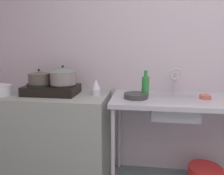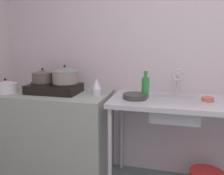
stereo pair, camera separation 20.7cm
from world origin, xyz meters
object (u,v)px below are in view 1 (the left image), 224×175
(bottle_by_sink, at_px, (145,86))
(sink_basin, at_px, (174,107))
(pot_on_left_burner, at_px, (39,77))
(pot_on_right_burner, at_px, (63,76))
(faucet, at_px, (175,76))
(small_bowl_on_drainboard, at_px, (205,97))
(pot_beside_stove, at_px, (0,89))
(frying_pan, at_px, (136,96))
(percolator, at_px, (96,87))
(stove, at_px, (52,89))

(bottle_by_sink, bearing_deg, sink_basin, -5.27)
(sink_basin, bearing_deg, pot_on_left_burner, 179.48)
(pot_on_right_burner, height_order, faucet, pot_on_right_burner)
(pot_on_left_burner, bearing_deg, small_bowl_on_drainboard, 0.45)
(pot_beside_stove, height_order, frying_pan, pot_beside_stove)
(small_bowl_on_drainboard, distance_m, bottle_by_sink, 0.54)
(pot_on_left_burner, height_order, faucet, faucet)
(percolator, bearing_deg, pot_on_right_burner, -179.10)
(pot_on_left_burner, bearing_deg, frying_pan, -3.09)
(small_bowl_on_drainboard, bearing_deg, pot_on_right_burner, -179.47)
(pot_beside_stove, bearing_deg, faucet, 9.34)
(bottle_by_sink, bearing_deg, stove, -179.23)
(percolator, height_order, frying_pan, percolator)
(stove, height_order, percolator, percolator)
(pot_on_left_burner, relative_size, pot_beside_stove, 0.93)
(stove, xyz_separation_m, frying_pan, (0.82, -0.05, -0.03))
(pot_on_right_burner, relative_size, bottle_by_sink, 1.03)
(pot_on_left_burner, relative_size, bottle_by_sink, 0.85)
(sink_basin, bearing_deg, pot_beside_stove, -176.43)
(faucet, xyz_separation_m, bottle_by_sink, (-0.28, -0.15, -0.07))
(small_bowl_on_drainboard, bearing_deg, sink_basin, -175.04)
(percolator, bearing_deg, stove, -179.35)
(pot_on_right_burner, bearing_deg, stove, 180.00)
(pot_on_right_burner, relative_size, percolator, 1.61)
(faucet, height_order, frying_pan, faucet)
(pot_on_right_burner, relative_size, sink_basin, 0.62)
(pot_on_left_burner, height_order, sink_basin, pot_on_left_burner)
(pot_on_left_burner, bearing_deg, pot_on_right_burner, -0.00)
(bottle_by_sink, bearing_deg, pot_on_right_burner, -179.11)
(percolator, distance_m, bottle_by_sink, 0.46)
(small_bowl_on_drainboard, bearing_deg, bottle_by_sink, 179.99)
(percolator, relative_size, frying_pan, 0.73)
(pot_on_left_burner, distance_m, sink_basin, 1.31)
(pot_on_left_burner, xyz_separation_m, faucet, (1.31, 0.16, 0.01))
(pot_on_left_burner, distance_m, pot_on_right_burner, 0.24)
(small_bowl_on_drainboard, bearing_deg, faucet, 149.37)
(stove, distance_m, faucet, 1.20)
(percolator, bearing_deg, small_bowl_on_drainboard, 0.41)
(stove, height_order, pot_beside_stove, pot_beside_stove)
(pot_on_right_burner, bearing_deg, small_bowl_on_drainboard, 0.53)
(frying_pan, relative_size, small_bowl_on_drainboard, 2.15)
(pot_on_left_burner, bearing_deg, stove, 0.00)
(faucet, height_order, bottle_by_sink, faucet)
(pot_on_right_burner, relative_size, faucet, 0.98)
(pot_on_left_burner, bearing_deg, percolator, 0.51)
(percolator, height_order, small_bowl_on_drainboard, percolator)
(stove, height_order, bottle_by_sink, bottle_by_sink)
(pot_on_left_burner, height_order, frying_pan, pot_on_left_burner)
(stove, xyz_separation_m, faucet, (1.19, 0.16, 0.13))
(pot_on_left_burner, bearing_deg, sink_basin, -0.52)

